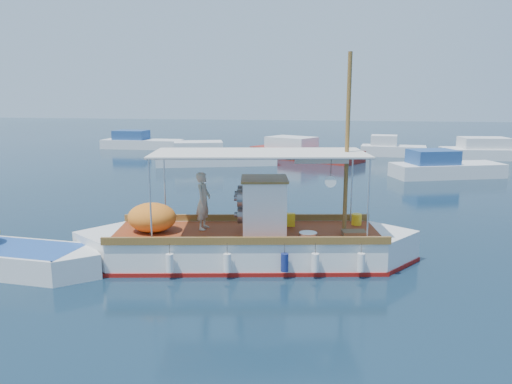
# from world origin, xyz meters

# --- Properties ---
(ground) EXTENTS (160.00, 160.00, 0.00)m
(ground) POSITION_xyz_m (0.00, 0.00, 0.00)
(ground) COLOR black
(ground) RESTS_ON ground
(fishing_caique) EXTENTS (9.70, 3.96, 6.02)m
(fishing_caique) POSITION_xyz_m (-0.65, -0.76, 0.53)
(fishing_caique) COLOR white
(fishing_caique) RESTS_ON ground
(dinghy) EXTENTS (6.07, 2.01, 1.48)m
(dinghy) POSITION_xyz_m (-7.09, -2.59, 0.31)
(dinghy) COLOR white
(dinghy) RESTS_ON ground
(bg_boat_nw) EXTENTS (8.37, 4.73, 1.80)m
(bg_boat_nw) POSITION_xyz_m (-6.86, 18.55, 0.49)
(bg_boat_nw) COLOR silver
(bg_boat_nw) RESTS_ON ground
(bg_boat_n) EXTENTS (8.71, 6.45, 1.80)m
(bg_boat_n) POSITION_xyz_m (-1.11, 22.73, 0.49)
(bg_boat_n) COLOR maroon
(bg_boat_n) RESTS_ON ground
(bg_boat_ne) EXTENTS (6.68, 4.22, 1.80)m
(bg_boat_ne) POSITION_xyz_m (7.69, 15.91, 0.49)
(bg_boat_ne) COLOR silver
(bg_boat_ne) RESTS_ON ground
(bg_boat_e) EXTENTS (8.53, 3.57, 1.80)m
(bg_boat_e) POSITION_xyz_m (13.07, 25.34, 0.49)
(bg_boat_e) COLOR silver
(bg_boat_e) RESTS_ON ground
(bg_boat_far_w) EXTENTS (7.07, 2.34, 1.80)m
(bg_boat_far_w) POSITION_xyz_m (-15.95, 27.55, 0.49)
(bg_boat_far_w) COLOR silver
(bg_boat_far_w) RESTS_ON ground
(bg_boat_far_n) EXTENTS (5.03, 2.48, 1.80)m
(bg_boat_far_n) POSITION_xyz_m (5.53, 25.98, 0.49)
(bg_boat_far_n) COLOR silver
(bg_boat_far_n) RESTS_ON ground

